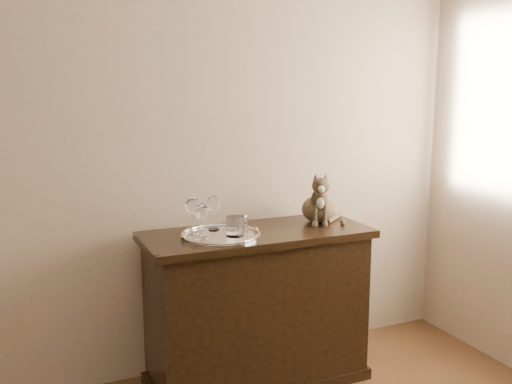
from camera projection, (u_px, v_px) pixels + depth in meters
wall_back at (126, 135)px, 2.93m from camera, size 4.00×0.10×2.70m
sideboard at (257, 308)px, 3.06m from camera, size 1.20×0.50×0.85m
tray at (221, 236)px, 2.87m from camera, size 0.40×0.40×0.01m
wine_glass_a at (193, 215)px, 2.89m from camera, size 0.07×0.07×0.19m
wine_glass_b at (214, 212)px, 2.97m from camera, size 0.07×0.07×0.19m
wine_glass_c at (202, 221)px, 2.79m from camera, size 0.07×0.07×0.18m
tumbler_a at (235, 226)px, 2.84m from camera, size 0.09×0.09×0.10m
tumbler_c at (241, 224)px, 2.93m from camera, size 0.07×0.07×0.08m
cat at (318, 196)px, 3.17m from camera, size 0.37×0.36×0.29m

